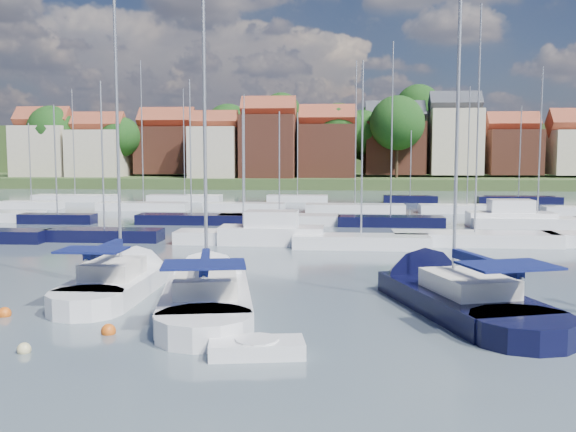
{
  "coord_description": "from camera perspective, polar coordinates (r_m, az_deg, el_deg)",
  "views": [
    {
      "loc": [
        -0.72,
        -22.61,
        6.14
      ],
      "look_at": [
        -3.72,
        14.0,
        2.5
      ],
      "focal_mm": 40.0,
      "sensor_mm": 36.0,
      "label": 1
    }
  ],
  "objects": [
    {
      "name": "sailboat_left",
      "position": [
        30.31,
        -14.09,
        -5.52
      ],
      "size": [
        2.96,
        11.16,
        15.17
      ],
      "rotation": [
        0.0,
        0.0,
        1.57
      ],
      "color": "white",
      "rests_on": "ground"
    },
    {
      "name": "ground",
      "position": [
        62.91,
        5.32,
        0.03
      ],
      "size": [
        260.0,
        260.0,
        0.0
      ],
      "primitive_type": "plane",
      "color": "#404D57",
      "rests_on": "ground"
    },
    {
      "name": "buoy_g",
      "position": [
        26.68,
        -23.88,
        -8.14
      ],
      "size": [
        0.5,
        0.5,
        0.5
      ],
      "primitive_type": "sphere",
      "color": "#D85914",
      "rests_on": "ground"
    },
    {
      "name": "sailboat_centre",
      "position": [
        27.08,
        -7.18,
        -6.74
      ],
      "size": [
        5.57,
        12.92,
        16.96
      ],
      "rotation": [
        0.0,
        0.0,
        1.76
      ],
      "color": "white",
      "rests_on": "ground"
    },
    {
      "name": "buoy_e",
      "position": [
        29.97,
        17.16,
        -6.42
      ],
      "size": [
        0.47,
        0.47,
        0.47
      ],
      "primitive_type": "sphere",
      "color": "#D85914",
      "rests_on": "ground"
    },
    {
      "name": "buoy_d",
      "position": [
        21.84,
        18.65,
        -10.97
      ],
      "size": [
        0.5,
        0.5,
        0.5
      ],
      "primitive_type": "sphere",
      "color": "#D85914",
      "rests_on": "ground"
    },
    {
      "name": "tender",
      "position": [
        19.83,
        -2.8,
        -11.66
      ],
      "size": [
        3.06,
        1.78,
        0.62
      ],
      "rotation": [
        0.0,
        0.0,
        0.16
      ],
      "color": "white",
      "rests_on": "ground"
    },
    {
      "name": "buoy_c",
      "position": [
        22.98,
        -15.67,
        -10.06
      ],
      "size": [
        0.5,
        0.5,
        0.5
      ],
      "primitive_type": "sphere",
      "color": "#D85914",
      "rests_on": "ground"
    },
    {
      "name": "sailboat_navy",
      "position": [
        27.69,
        13.23,
        -6.57
      ],
      "size": [
        7.44,
        13.8,
        18.42
      ],
      "rotation": [
        0.0,
        0.0,
        1.88
      ],
      "color": "black",
      "rests_on": "ground"
    },
    {
      "name": "buoy_b",
      "position": [
        21.77,
        -22.4,
        -11.16
      ],
      "size": [
        0.43,
        0.43,
        0.43
      ],
      "primitive_type": "sphere",
      "color": "beige",
      "rests_on": "ground"
    },
    {
      "name": "marina_field",
      "position": [
        58.1,
        7.26,
        -0.03
      ],
      "size": [
        79.62,
        41.41,
        15.93
      ],
      "color": "white",
      "rests_on": "ground"
    },
    {
      "name": "far_shore_town",
      "position": [
        155.31,
        5.8,
        5.06
      ],
      "size": [
        212.46,
        90.0,
        22.27
      ],
      "color": "#394924",
      "rests_on": "ground"
    }
  ]
}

